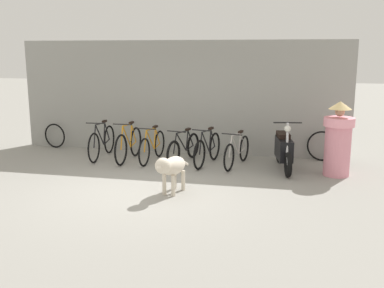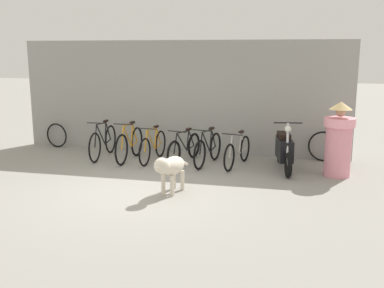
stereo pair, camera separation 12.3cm
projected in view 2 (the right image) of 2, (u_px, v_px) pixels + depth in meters
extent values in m
plane|color=gray|center=(137.00, 189.00, 8.38)|extent=(60.00, 60.00, 0.00)
cube|color=gray|center=(181.00, 97.00, 11.21)|extent=(8.29, 0.20, 2.79)
torus|color=black|center=(95.00, 148.00, 10.30)|extent=(0.07, 0.70, 0.70)
torus|color=black|center=(111.00, 139.00, 11.29)|extent=(0.07, 0.70, 0.70)
cylinder|color=black|center=(101.00, 135.00, 10.64)|extent=(0.05, 0.51, 0.58)
cylinder|color=black|center=(105.00, 133.00, 10.93)|extent=(0.03, 0.13, 0.53)
cylinder|color=black|center=(101.00, 123.00, 10.63)|extent=(0.06, 0.59, 0.06)
cylinder|color=black|center=(108.00, 142.00, 11.11)|extent=(0.05, 0.39, 0.08)
cylinder|color=black|center=(108.00, 131.00, 11.11)|extent=(0.04, 0.31, 0.49)
cylinder|color=black|center=(96.00, 136.00, 10.32)|extent=(0.04, 0.18, 0.52)
cube|color=black|center=(106.00, 121.00, 10.92)|extent=(0.08, 0.18, 0.05)
cylinder|color=black|center=(96.00, 123.00, 10.34)|extent=(0.46, 0.05, 0.02)
torus|color=black|center=(122.00, 150.00, 10.05)|extent=(0.06, 0.71, 0.71)
torus|color=black|center=(137.00, 142.00, 10.96)|extent=(0.06, 0.71, 0.71)
cylinder|color=orange|center=(127.00, 137.00, 10.35)|extent=(0.04, 0.48, 0.59)
cylinder|color=orange|center=(132.00, 135.00, 10.62)|extent=(0.03, 0.12, 0.54)
cylinder|color=orange|center=(128.00, 125.00, 10.34)|extent=(0.04, 0.55, 0.06)
cylinder|color=orange|center=(134.00, 144.00, 10.79)|extent=(0.03, 0.36, 0.08)
cylinder|color=orange|center=(135.00, 133.00, 10.78)|extent=(0.03, 0.29, 0.50)
cylinder|color=orange|center=(122.00, 138.00, 10.07)|extent=(0.03, 0.17, 0.52)
cube|color=black|center=(132.00, 123.00, 10.60)|extent=(0.07, 0.18, 0.05)
cylinder|color=black|center=(123.00, 124.00, 10.07)|extent=(0.46, 0.03, 0.02)
torus|color=black|center=(145.00, 152.00, 9.98)|extent=(0.08, 0.64, 0.64)
torus|color=black|center=(160.00, 144.00, 10.89)|extent=(0.08, 0.64, 0.64)
cylinder|color=orange|center=(151.00, 140.00, 10.29)|extent=(0.06, 0.48, 0.53)
cylinder|color=orange|center=(156.00, 138.00, 10.56)|extent=(0.04, 0.13, 0.49)
cylinder|color=orange|center=(152.00, 129.00, 10.29)|extent=(0.07, 0.56, 0.06)
cylinder|color=orange|center=(158.00, 146.00, 10.72)|extent=(0.05, 0.37, 0.08)
cylinder|color=orange|center=(158.00, 136.00, 10.72)|extent=(0.05, 0.29, 0.45)
cylinder|color=orange|center=(146.00, 141.00, 10.00)|extent=(0.04, 0.17, 0.47)
cube|color=black|center=(156.00, 127.00, 10.55)|extent=(0.08, 0.18, 0.05)
cylinder|color=black|center=(147.00, 129.00, 10.01)|extent=(0.46, 0.06, 0.02)
torus|color=black|center=(174.00, 154.00, 9.89)|extent=(0.19, 0.60, 0.60)
torus|color=black|center=(194.00, 145.00, 10.77)|extent=(0.19, 0.60, 0.60)
cylinder|color=black|center=(182.00, 142.00, 10.19)|extent=(0.14, 0.49, 0.50)
cylinder|color=black|center=(188.00, 140.00, 10.45)|extent=(0.06, 0.13, 0.46)
cylinder|color=black|center=(183.00, 132.00, 10.19)|extent=(0.16, 0.57, 0.06)
cylinder|color=black|center=(190.00, 148.00, 10.61)|extent=(0.11, 0.38, 0.07)
cylinder|color=black|center=(191.00, 138.00, 10.61)|extent=(0.10, 0.30, 0.42)
cylinder|color=black|center=(175.00, 144.00, 9.91)|extent=(0.07, 0.18, 0.45)
cube|color=black|center=(189.00, 129.00, 10.44)|extent=(0.11, 0.19, 0.05)
cylinder|color=black|center=(177.00, 131.00, 9.92)|extent=(0.45, 0.13, 0.02)
torus|color=black|center=(200.00, 155.00, 9.69)|extent=(0.17, 0.65, 0.65)
torus|color=black|center=(215.00, 146.00, 10.54)|extent=(0.17, 0.65, 0.65)
cylinder|color=black|center=(206.00, 142.00, 9.97)|extent=(0.12, 0.47, 0.54)
cylinder|color=black|center=(211.00, 141.00, 10.23)|extent=(0.05, 0.13, 0.50)
cylinder|color=black|center=(207.00, 131.00, 9.97)|extent=(0.13, 0.55, 0.06)
cylinder|color=black|center=(213.00, 149.00, 10.39)|extent=(0.09, 0.36, 0.08)
cylinder|color=black|center=(213.00, 138.00, 10.38)|extent=(0.08, 0.29, 0.46)
cylinder|color=black|center=(201.00, 144.00, 9.70)|extent=(0.06, 0.17, 0.48)
cube|color=black|center=(212.00, 128.00, 10.21)|extent=(0.10, 0.19, 0.05)
cylinder|color=black|center=(202.00, 130.00, 9.71)|extent=(0.46, 0.11, 0.02)
torus|color=black|center=(229.00, 158.00, 9.54)|extent=(0.18, 0.60, 0.61)
torus|color=black|center=(245.00, 149.00, 10.43)|extent=(0.18, 0.60, 0.61)
cylinder|color=beige|center=(236.00, 145.00, 9.84)|extent=(0.14, 0.49, 0.50)
cylinder|color=beige|center=(240.00, 143.00, 10.10)|extent=(0.06, 0.13, 0.46)
cylinder|color=beige|center=(237.00, 135.00, 9.84)|extent=(0.16, 0.57, 0.06)
cylinder|color=beige|center=(242.00, 151.00, 10.27)|extent=(0.11, 0.38, 0.07)
cylinder|color=beige|center=(243.00, 141.00, 10.27)|extent=(0.09, 0.30, 0.42)
cylinder|color=beige|center=(231.00, 147.00, 9.56)|extent=(0.07, 0.18, 0.45)
cube|color=black|center=(241.00, 132.00, 10.09)|extent=(0.11, 0.19, 0.05)
cylinder|color=black|center=(232.00, 134.00, 9.57)|extent=(0.45, 0.12, 0.02)
torus|color=black|center=(288.00, 165.00, 9.08)|extent=(0.18, 0.53, 0.52)
torus|color=black|center=(280.00, 152.00, 10.30)|extent=(0.18, 0.53, 0.52)
cube|color=black|center=(284.00, 149.00, 9.65)|extent=(0.42, 0.91, 0.45)
cube|color=black|center=(284.00, 135.00, 9.75)|extent=(0.33, 0.60, 0.10)
cylinder|color=silver|center=(288.00, 138.00, 9.20)|extent=(0.07, 0.15, 0.63)
cylinder|color=silver|center=(288.00, 159.00, 9.15)|extent=(0.08, 0.22, 0.23)
cylinder|color=black|center=(288.00, 123.00, 9.18)|extent=(0.58, 0.12, 0.03)
sphere|color=silver|center=(288.00, 129.00, 9.18)|extent=(0.16, 0.16, 0.14)
ellipsoid|color=beige|center=(173.00, 166.00, 8.09)|extent=(0.47, 0.69, 0.33)
cylinder|color=beige|center=(172.00, 186.00, 7.95)|extent=(0.09, 0.09, 0.37)
cylinder|color=beige|center=(163.00, 184.00, 8.03)|extent=(0.09, 0.09, 0.37)
cylinder|color=beige|center=(182.00, 180.00, 8.29)|extent=(0.09, 0.09, 0.37)
cylinder|color=beige|center=(174.00, 179.00, 8.37)|extent=(0.09, 0.09, 0.37)
sphere|color=beige|center=(162.00, 166.00, 7.74)|extent=(0.34, 0.34, 0.28)
ellipsoid|color=beige|center=(158.00, 168.00, 7.63)|extent=(0.15, 0.18, 0.11)
cylinder|color=beige|center=(184.00, 162.00, 8.47)|extent=(0.12, 0.28, 0.18)
cylinder|color=pink|center=(338.00, 147.00, 9.15)|extent=(0.63, 0.63, 1.21)
cylinder|color=#FFA0B2|center=(340.00, 122.00, 9.04)|extent=(0.74, 0.74, 0.18)
sphere|color=tan|center=(341.00, 112.00, 9.00)|extent=(0.23, 0.23, 0.19)
cone|color=tan|center=(341.00, 105.00, 8.97)|extent=(0.54, 0.54, 0.16)
torus|color=black|center=(57.00, 135.00, 11.94)|extent=(0.64, 0.15, 0.65)
torus|color=black|center=(323.00, 146.00, 10.41)|extent=(0.70, 0.20, 0.71)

